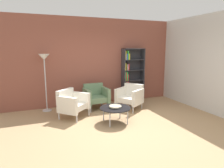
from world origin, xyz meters
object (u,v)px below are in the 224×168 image
decorative_bowl (115,106)px  bookshelf_tall (131,76)px  floor_lamp_torchiere (44,64)px  armchair_spare_guest (130,96)px  armchair_corner_red (96,96)px  coffee_table_low (115,109)px  armchair_by_bookshelf (72,103)px

decorative_bowl → bookshelf_tall: bearing=53.3°
bookshelf_tall → floor_lamp_torchiere: size_ratio=1.09×
decorative_bowl → armchair_spare_guest: bearing=45.9°
bookshelf_tall → armchair_corner_red: size_ratio=2.44×
bookshelf_tall → armchair_spare_guest: 1.10m
coffee_table_low → armchair_spare_guest: size_ratio=0.85×
armchair_by_bookshelf → bookshelf_tall: bearing=-20.5°
armchair_spare_guest → armchair_by_bookshelf: size_ratio=0.99×
decorative_bowl → armchair_spare_guest: size_ratio=0.34×
coffee_table_low → armchair_by_bookshelf: size_ratio=0.84×
coffee_table_low → decorative_bowl: bearing=69.4°
decorative_bowl → armchair_corner_red: size_ratio=0.41×
decorative_bowl → armchair_by_bookshelf: armchair_by_bookshelf is taller
bookshelf_tall → armchair_spare_guest: bearing=-116.8°
decorative_bowl → armchair_spare_guest: armchair_spare_guest is taller
bookshelf_tall → coffee_table_low: (-1.33, -1.79, -0.56)m
floor_lamp_torchiere → armchair_spare_guest: bearing=-16.8°
armchair_corner_red → floor_lamp_torchiere: floor_lamp_torchiere is taller
armchair_corner_red → floor_lamp_torchiere: (-1.48, 0.31, 1.03)m
decorative_bowl → armchair_by_bookshelf: bearing=140.6°
coffee_table_low → armchair_spare_guest: 1.28m
armchair_spare_guest → armchair_by_bookshelf: bearing=-120.1°
floor_lamp_torchiere → coffee_table_low: bearing=-46.4°
armchair_spare_guest → floor_lamp_torchiere: bearing=-140.7°
armchair_by_bookshelf → floor_lamp_torchiere: (-0.62, 0.88, 1.03)m
armchair_corner_red → armchair_by_bookshelf: same height
bookshelf_tall → floor_lamp_torchiere: bookshelf_tall is taller
armchair_spare_guest → floor_lamp_torchiere: size_ratio=0.54×
armchair_by_bookshelf → floor_lamp_torchiere: bearing=81.7°
armchair_corner_red → coffee_table_low: bearing=-89.2°
coffee_table_low → armchair_corner_red: bearing=95.0°
bookshelf_tall → armchair_by_bookshelf: size_ratio=2.00×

